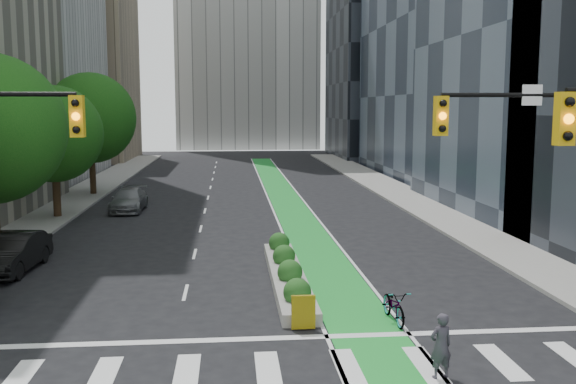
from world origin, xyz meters
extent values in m
plane|color=black|center=(0.00, 0.00, 0.00)|extent=(160.00, 160.00, 0.00)
cube|color=gray|center=(-11.80, 25.00, 0.07)|extent=(3.60, 90.00, 0.15)
cube|color=gray|center=(11.80, 25.00, 0.07)|extent=(3.60, 90.00, 0.15)
cube|color=#1A932F|center=(3.00, 30.00, 0.01)|extent=(2.20, 70.00, 0.01)
cube|color=tan|center=(-20.00, 66.00, 13.00)|extent=(14.00, 16.00, 26.00)
cube|color=black|center=(20.00, 68.00, 14.00)|extent=(14.00, 18.00, 28.00)
cylinder|color=black|center=(-11.00, 22.00, 2.24)|extent=(0.44, 0.44, 4.48)
sphere|color=#0F4910|center=(-11.00, 22.00, 4.96)|extent=(5.60, 5.60, 5.60)
cylinder|color=black|center=(-11.00, 32.00, 2.58)|extent=(0.44, 0.44, 5.15)
sphere|color=#0F4910|center=(-11.00, 32.00, 5.70)|extent=(6.60, 6.60, 6.60)
cube|color=gold|center=(-4.70, 0.50, 6.25)|extent=(0.34, 0.28, 1.05)
sphere|color=orange|center=(-4.70, 0.34, 6.25)|extent=(0.20, 0.20, 0.20)
cylinder|color=black|center=(7.45, 0.50, 6.80)|extent=(5.50, 0.12, 0.12)
cube|color=gold|center=(4.70, 0.50, 6.25)|extent=(0.34, 0.28, 1.05)
sphere|color=orange|center=(4.70, 0.34, 6.25)|extent=(0.20, 0.20, 0.20)
cube|color=white|center=(7.17, 0.47, 6.80)|extent=(0.55, 0.04, 0.55)
cube|color=gold|center=(5.70, -4.00, 6.25)|extent=(0.34, 0.28, 1.05)
sphere|color=orange|center=(5.70, -4.16, 6.25)|extent=(0.20, 0.20, 0.20)
cube|color=gray|center=(1.20, 7.00, 0.20)|extent=(1.20, 10.00, 0.40)
cube|color=yellow|center=(1.20, 1.80, 0.55)|extent=(0.70, 0.12, 1.00)
sphere|color=#194C19|center=(1.20, 3.50, 0.65)|extent=(0.90, 0.90, 0.90)
sphere|color=#194C19|center=(1.20, 6.00, 0.65)|extent=(0.90, 0.90, 0.90)
sphere|color=#194C19|center=(1.20, 8.50, 0.65)|extent=(0.90, 0.90, 0.90)
sphere|color=#194C19|center=(1.20, 11.00, 0.65)|extent=(0.90, 0.90, 0.90)
imported|color=gray|center=(4.03, 2.31, 0.52)|extent=(0.80, 2.00, 1.03)
imported|color=#36323C|center=(4.10, -1.81, 0.81)|extent=(0.67, 0.52, 1.62)
imported|color=black|center=(-9.50, 9.52, 0.77)|extent=(1.94, 4.76, 1.54)
imported|color=slate|center=(-7.27, 24.48, 0.69)|extent=(2.04, 4.83, 1.39)
camera|label=1|loc=(-0.87, -16.15, 6.47)|focal=40.00mm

